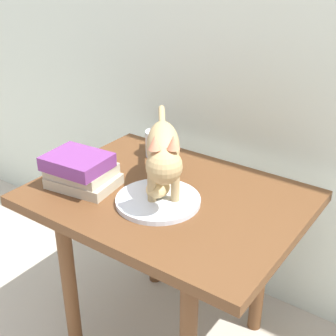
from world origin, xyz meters
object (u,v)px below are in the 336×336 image
object	(u,v)px
plate	(158,200)
book_stack	(81,171)
bread_roll	(159,188)
side_table	(168,218)
candle_jar	(156,145)
cat	(163,151)

from	to	relation	value
plate	book_stack	world-z (taller)	book_stack
plate	bread_roll	xyz separation A→B (m)	(-0.01, 0.01, 0.03)
side_table	candle_jar	xyz separation A→B (m)	(-0.18, 0.18, 0.12)
side_table	candle_jar	world-z (taller)	candle_jar
book_stack	candle_jar	world-z (taller)	book_stack
bread_roll	side_table	bearing A→B (deg)	91.60
book_stack	candle_jar	distance (m)	0.29
cat	book_stack	distance (m)	0.25
side_table	candle_jar	bearing A→B (deg)	133.93
plate	cat	distance (m)	0.13
plate	bread_roll	world-z (taller)	bread_roll
plate	bread_roll	distance (m)	0.03
plate	cat	world-z (taller)	cat
cat	book_stack	world-z (taller)	cat
side_table	cat	bearing A→B (deg)	-125.34
side_table	book_stack	distance (m)	0.28
side_table	book_stack	bearing A→B (deg)	-154.84
side_table	bread_roll	xyz separation A→B (m)	(0.00, -0.05, 0.12)
cat	book_stack	bearing A→B (deg)	-156.41
side_table	cat	world-z (taller)	cat
side_table	candle_jar	size ratio (longest dim) A/B	8.72
side_table	book_stack	xyz separation A→B (m)	(-0.23, -0.11, 0.13)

